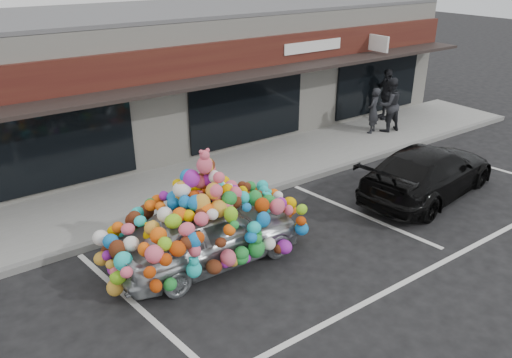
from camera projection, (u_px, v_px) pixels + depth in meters
ground at (276, 253)px, 10.80m from camera, size 90.00×90.00×0.00m
shop_building at (120, 80)px, 16.19m from camera, size 24.00×7.20×4.31m
sidewalk at (188, 186)px, 13.75m from camera, size 26.00×3.00×0.15m
kerb at (216, 207)px, 12.63m from camera, size 26.00×0.18×0.16m
parking_stripe_left at (133, 303)px, 9.27m from camera, size 0.73×4.37×0.01m
parking_stripe_mid at (361, 214)px, 12.42m from camera, size 0.73×4.37×0.01m
parking_stripe_right at (485, 166)px, 15.25m from camera, size 0.73×4.37×0.01m
lane_line at (423, 273)px, 10.14m from camera, size 14.00×0.12×0.01m
toy_car at (208, 227)px, 10.18m from camera, size 2.89×4.25×2.46m
black_sedan at (428, 171)px, 13.16m from camera, size 2.60×4.91×1.36m
pedestrian_a at (373, 111)px, 17.33m from camera, size 0.69×0.60×1.59m
pedestrian_b at (389, 105)px, 17.44m from camera, size 1.02×0.85×1.91m
pedestrian_c at (386, 94)px, 18.76m from camera, size 1.20×0.77×1.90m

